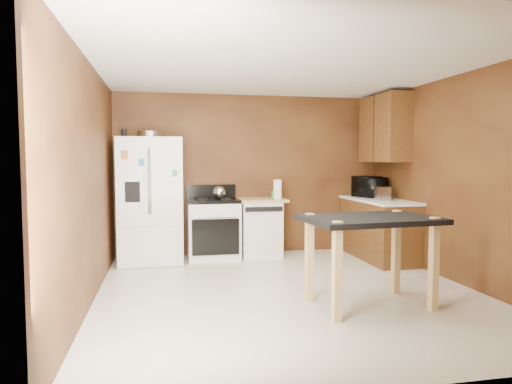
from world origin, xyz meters
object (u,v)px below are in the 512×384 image
object	(u,v)px
green_canister	(274,194)
pen_cup	(124,133)
roasting_pan	(150,135)
gas_range	(213,228)
microwave	(369,188)
island	(370,230)
refrigerator	(151,200)
kettle	(219,193)
toaster	(383,193)
dishwasher	(260,227)
paper_towel	(278,189)

from	to	relation	value
green_canister	pen_cup	bearing A→B (deg)	-173.66
roasting_pan	gas_range	bearing A→B (deg)	1.74
microwave	island	size ratio (longest dim) A/B	0.39
microwave	green_canister	bearing A→B (deg)	62.97
island	refrigerator	bearing A→B (deg)	131.62
roasting_pan	kettle	world-z (taller)	roasting_pan
pen_cup	island	bearing A→B (deg)	-43.29
pen_cup	refrigerator	distance (m)	1.02
kettle	toaster	distance (m)	2.40
pen_cup	roasting_pan	bearing A→B (deg)	18.03
dishwasher	island	xyz separation A→B (m)	(0.59, -2.58, 0.32)
toaster	microwave	distance (m)	0.51
toaster	island	distance (m)	2.20
microwave	refrigerator	distance (m)	3.35
roasting_pan	refrigerator	bearing A→B (deg)	-99.35
pen_cup	kettle	world-z (taller)	pen_cup
green_canister	microwave	distance (m)	1.49
kettle	paper_towel	size ratio (longest dim) A/B	0.67
paper_towel	dishwasher	xyz separation A→B (m)	(-0.26, 0.09, -0.58)
paper_towel	island	world-z (taller)	paper_towel
gas_range	roasting_pan	bearing A→B (deg)	-178.26
kettle	island	xyz separation A→B (m)	(1.22, -2.51, -0.22)
roasting_pan	pen_cup	size ratio (longest dim) A/B	3.32
green_canister	island	size ratio (longest dim) A/B	0.08
gas_range	paper_towel	bearing A→B (deg)	-4.07
pen_cup	paper_towel	size ratio (longest dim) A/B	0.38
gas_range	island	world-z (taller)	gas_range
green_canister	refrigerator	xyz separation A→B (m)	(-1.88, -0.17, -0.04)
kettle	gas_range	bearing A→B (deg)	149.61
pen_cup	microwave	size ratio (longest dim) A/B	0.21
pen_cup	gas_range	distance (m)	1.88
roasting_pan	pen_cup	distance (m)	0.37
roasting_pan	microwave	bearing A→B (deg)	-2.25
refrigerator	pen_cup	bearing A→B (deg)	-166.78
island	green_canister	bearing A→B (deg)	97.19
pen_cup	refrigerator	xyz separation A→B (m)	(0.35, 0.08, -0.96)
microwave	gas_range	xyz separation A→B (m)	(-2.44, 0.16, -0.59)
green_canister	refrigerator	distance (m)	1.89
roasting_pan	gas_range	size ratio (longest dim) A/B	0.34
toaster	refrigerator	world-z (taller)	refrigerator
green_canister	refrigerator	bearing A→B (deg)	-174.95
roasting_pan	gas_range	distance (m)	1.65
kettle	toaster	bearing A→B (deg)	-14.73
paper_towel	microwave	distance (m)	1.46
toaster	microwave	world-z (taller)	microwave
kettle	refrigerator	bearing A→B (deg)	-179.46
dishwasher	roasting_pan	bearing A→B (deg)	-178.17
microwave	dishwasher	size ratio (longest dim) A/B	0.60
paper_towel	gas_range	size ratio (longest dim) A/B	0.27
paper_towel	green_canister	size ratio (longest dim) A/B	2.67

